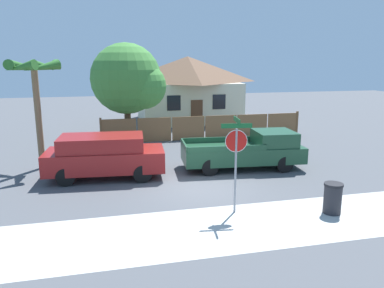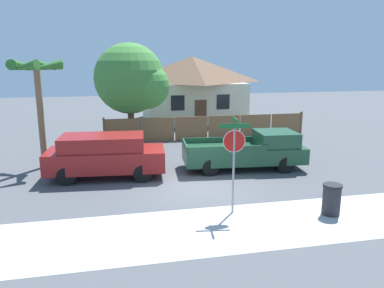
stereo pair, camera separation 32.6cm
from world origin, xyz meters
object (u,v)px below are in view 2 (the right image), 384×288
object	(u,v)px
house	(192,88)
orange_pickup	(249,151)
oak_tree	(133,80)
trash_bin	(332,199)
palm_tree	(37,76)
stop_sign	(234,149)
red_suv	(105,155)

from	to	relation	value
house	orange_pickup	xyz separation A→B (m)	(-0.36, -14.29, -1.85)
house	oak_tree	distance (m)	8.28
orange_pickup	trash_bin	distance (m)	5.59
oak_tree	orange_pickup	bearing A→B (deg)	-58.92
orange_pickup	palm_tree	bearing A→B (deg)	171.47
house	stop_sign	xyz separation A→B (m)	(-2.70, -19.02, -0.55)
palm_tree	stop_sign	world-z (taller)	palm_tree
house	palm_tree	bearing A→B (deg)	-128.40
oak_tree	trash_bin	world-z (taller)	oak_tree
house	red_suv	bearing A→B (deg)	-115.41
orange_pickup	stop_sign	bearing A→B (deg)	-111.47
palm_tree	trash_bin	size ratio (longest dim) A/B	4.84
red_suv	trash_bin	xyz separation A→B (m)	(7.14, -5.56, -0.48)
house	trash_bin	xyz separation A→B (m)	(0.36, -19.82, -2.17)
palm_tree	trash_bin	world-z (taller)	palm_tree
stop_sign	trash_bin	distance (m)	3.55
oak_tree	orange_pickup	size ratio (longest dim) A/B	1.06
oak_tree	trash_bin	bearing A→B (deg)	-67.83
house	stop_sign	distance (m)	19.22
trash_bin	stop_sign	bearing A→B (deg)	165.32
red_suv	trash_bin	world-z (taller)	red_suv
stop_sign	oak_tree	bearing A→B (deg)	108.27
oak_tree	stop_sign	xyz separation A→B (m)	(2.38, -12.55, -1.53)
palm_tree	orange_pickup	size ratio (longest dim) A/B	0.88
oak_tree	red_suv	bearing A→B (deg)	-102.29
house	palm_tree	distance (m)	15.52
oak_tree	palm_tree	bearing A→B (deg)	-128.70
red_suv	orange_pickup	bearing A→B (deg)	4.56
palm_tree	trash_bin	bearing A→B (deg)	-37.78
red_suv	orange_pickup	size ratio (longest dim) A/B	0.90
oak_tree	palm_tree	xyz separation A→B (m)	(-4.52, -5.64, 0.53)
red_suv	house	bearing A→B (deg)	69.37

